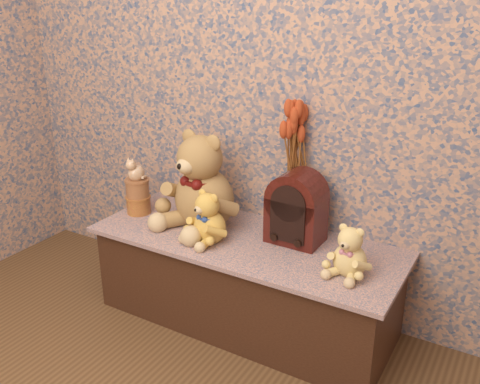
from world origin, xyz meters
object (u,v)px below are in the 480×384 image
object	(u,v)px
teddy_medium	(209,214)
cathedral_radio	(297,207)
cat_figurine	(136,168)
biscuit_tin_lower	(139,205)
teddy_small	(351,248)
ceramic_vase	(293,211)
teddy_large	(204,175)

from	to	relation	value
teddy_medium	cathedral_radio	xyz separation A→B (m)	(0.33, 0.19, 0.04)
cat_figurine	biscuit_tin_lower	bearing A→B (deg)	0.00
teddy_small	cat_figurine	xyz separation A→B (m)	(-1.10, 0.05, 0.12)
cathedral_radio	ceramic_vase	xyz separation A→B (m)	(-0.06, 0.10, -0.07)
cat_figurine	teddy_large	bearing A→B (deg)	18.24
teddy_large	biscuit_tin_lower	distance (m)	0.41
ceramic_vase	cat_figurine	bearing A→B (deg)	-164.12
biscuit_tin_lower	cat_figurine	bearing A→B (deg)	0.00
teddy_small	biscuit_tin_lower	xyz separation A→B (m)	(-1.10, 0.05, -0.07)
teddy_medium	teddy_small	bearing A→B (deg)	20.02
cathedral_radio	biscuit_tin_lower	bearing A→B (deg)	-171.47
teddy_large	ceramic_vase	bearing A→B (deg)	31.92
teddy_medium	teddy_small	distance (m)	0.63
teddy_medium	cathedral_radio	world-z (taller)	cathedral_radio
teddy_medium	biscuit_tin_lower	size ratio (longest dim) A/B	2.11
cathedral_radio	ceramic_vase	world-z (taller)	cathedral_radio
teddy_medium	cat_figurine	distance (m)	0.49
teddy_small	cat_figurine	bearing A→B (deg)	-173.57
teddy_large	teddy_medium	distance (m)	0.21
teddy_small	ceramic_vase	distance (m)	0.44
teddy_large	biscuit_tin_lower	bearing A→B (deg)	-159.55
teddy_large	biscuit_tin_lower	world-z (taller)	teddy_large
teddy_small	cathedral_radio	distance (m)	0.34
biscuit_tin_lower	teddy_large	bearing A→B (deg)	9.73
cathedral_radio	ceramic_vase	size ratio (longest dim) A/B	1.74
teddy_large	cat_figurine	world-z (taller)	teddy_large
ceramic_vase	cat_figurine	distance (m)	0.78
teddy_medium	teddy_large	bearing A→B (deg)	148.49
teddy_small	biscuit_tin_lower	size ratio (longest dim) A/B	1.87
teddy_large	teddy_small	size ratio (longest dim) A/B	2.18
teddy_medium	ceramic_vase	bearing A→B (deg)	64.31
teddy_small	cat_figurine	world-z (taller)	cat_figurine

